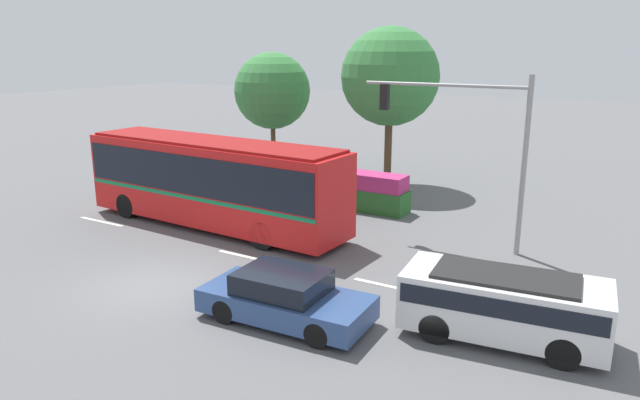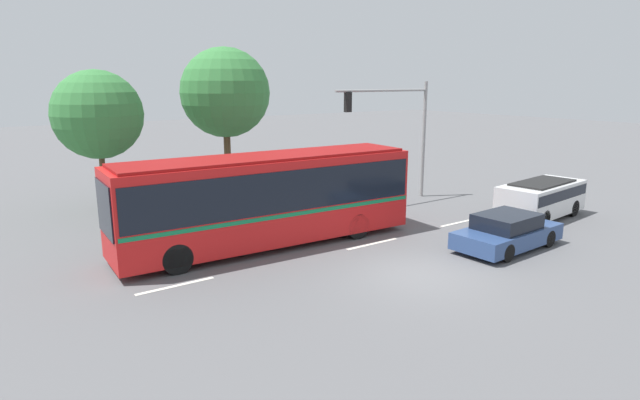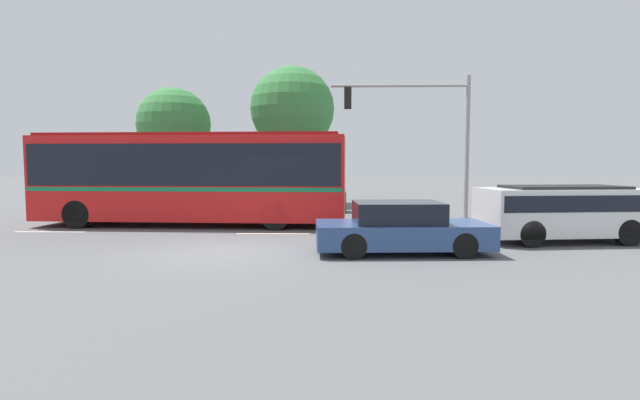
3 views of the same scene
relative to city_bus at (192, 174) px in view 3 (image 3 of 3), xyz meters
name	(u,v)px [view 3 (image 3 of 3)]	position (x,y,z in m)	size (l,w,h in m)	color
ground_plane	(222,252)	(2.31, -5.34, -1.92)	(140.00, 140.00, 0.00)	#5B5B5E
city_bus	(192,174)	(0.00, 0.00, 0.00)	(11.37, 2.99, 3.37)	red
sedan_foreground	(400,229)	(6.91, -5.32, -1.30)	(4.46, 2.12, 1.31)	navy
suv_left_lane	(562,209)	(11.90, -3.46, -0.95)	(4.88, 2.46, 1.64)	silver
traffic_light_pole	(429,123)	(9.23, 2.77, 2.06)	(5.83, 0.24, 5.95)	gray
flowering_hedge	(246,195)	(1.07, 5.12, -1.13)	(9.51, 1.20, 1.61)	#286028
street_tree_left	(174,124)	(-3.62, 9.13, 2.56)	(4.03, 4.03, 6.50)	brown
street_tree_centre	(292,109)	(2.95, 9.62, 3.44)	(4.72, 4.72, 7.73)	brown
lane_stripe_near	(50,232)	(-4.28, -1.89, -1.91)	(2.40, 0.16, 0.01)	silver
lane_stripe_mid	(430,234)	(8.37, -1.96, -1.91)	(2.40, 0.16, 0.01)	silver
lane_stripe_far	(273,234)	(3.24, -2.13, -1.91)	(2.40, 0.16, 0.01)	silver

